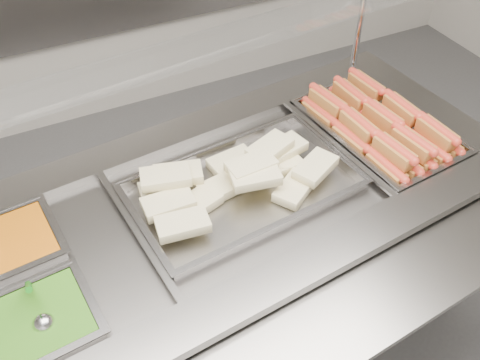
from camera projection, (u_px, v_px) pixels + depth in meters
name	position (u px, v px, depth m)	size (l,w,h in m)	color
steam_counter	(228.00, 279.00, 2.14)	(2.15, 1.11, 0.99)	slate
tray_rail	(329.00, 324.00, 1.49)	(2.00, 0.59, 0.06)	gray
sneeze_guard	(185.00, 55.00, 1.68)	(1.84, 0.49, 0.48)	#BCBBC0
pan_hotdogs	(377.00, 135.00, 2.10)	(0.43, 0.64, 0.11)	gray
pan_wraps	(243.00, 190.00, 1.85)	(0.79, 0.51, 0.08)	gray
pan_beans	(5.00, 255.00, 1.66)	(0.35, 0.29, 0.11)	gray
pan_peas	(34.00, 332.00, 1.46)	(0.35, 0.29, 0.11)	gray
hotdogs_in_buns	(378.00, 126.00, 2.05)	(0.39, 0.59, 0.13)	#A65422
tortilla_wraps	(237.00, 175.00, 1.84)	(0.70, 0.37, 0.11)	beige
serving_spoon	(41.00, 317.00, 1.44)	(0.06, 0.19, 0.16)	#BAB9BE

